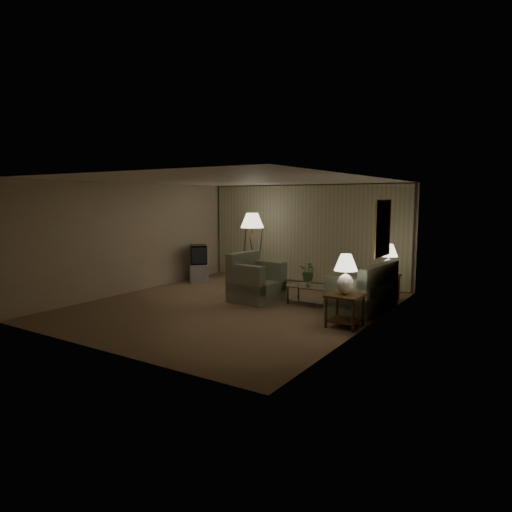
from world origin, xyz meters
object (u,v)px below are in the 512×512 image
(table_lamp_far, at_px, (389,256))
(vase, at_px, (308,283))
(side_table_near, at_px, (345,304))
(side_table_far, at_px, (388,283))
(tv_cabinet, at_px, (199,272))
(crt_tv, at_px, (198,254))
(ottoman, at_px, (251,281))
(armchair, at_px, (256,282))
(coffee_table, at_px, (314,292))
(floor_lamp, at_px, (252,247))
(table_lamp_near, at_px, (346,271))
(sofa, at_px, (363,292))

(table_lamp_far, xyz_separation_m, vase, (-1.35, -1.35, -0.53))
(side_table_near, height_order, table_lamp_far, table_lamp_far)
(side_table_far, distance_m, tv_cabinet, 5.22)
(crt_tv, height_order, ottoman, crt_tv)
(armchair, xyz_separation_m, vase, (1.14, 0.34, 0.05))
(armchair, relative_size, side_table_far, 1.99)
(coffee_table, height_order, floor_lamp, floor_lamp)
(side_table_near, xyz_separation_m, crt_tv, (-5.20, 2.13, 0.35))
(coffee_table, relative_size, ottoman, 2.16)
(floor_lamp, bearing_deg, coffee_table, -28.39)
(coffee_table, relative_size, vase, 8.59)
(table_lamp_far, bearing_deg, side_table_far, 45.00)
(armchair, height_order, crt_tv, crt_tv)
(tv_cabinet, distance_m, vase, 3.96)
(table_lamp_near, height_order, vase, table_lamp_near)
(side_table_near, xyz_separation_m, tv_cabinet, (-5.20, 2.13, -0.17))
(coffee_table, distance_m, crt_tv, 4.13)
(side_table_far, height_order, table_lamp_near, table_lamp_near)
(armchair, xyz_separation_m, coffee_table, (1.29, 0.34, -0.15))
(ottoman, bearing_deg, table_lamp_far, 7.61)
(crt_tv, distance_m, vase, 3.96)
(crt_tv, bearing_deg, floor_lamp, 64.43)
(sofa, bearing_deg, coffee_table, -81.42)
(table_lamp_near, xyz_separation_m, tv_cabinet, (-5.20, 2.13, -0.78))
(sofa, bearing_deg, side_table_near, 9.47)
(table_lamp_near, xyz_separation_m, vase, (-1.35, 1.25, -0.55))
(crt_tv, xyz_separation_m, vase, (3.85, -0.88, -0.28))
(table_lamp_far, relative_size, coffee_table, 0.59)
(coffee_table, bearing_deg, table_lamp_near, -46.22)
(floor_lamp, bearing_deg, sofa, -19.46)
(vase, bearing_deg, ottoman, 157.06)
(floor_lamp, bearing_deg, crt_tv, -162.21)
(side_table_near, bearing_deg, side_table_far, 90.00)
(tv_cabinet, xyz_separation_m, ottoman, (1.75, 0.01, -0.07))
(side_table_far, bearing_deg, floor_lamp, 179.89)
(floor_lamp, xyz_separation_m, ottoman, (0.26, -0.47, -0.83))
(sofa, height_order, vase, sofa)
(ottoman, distance_m, vase, 2.30)
(tv_cabinet, bearing_deg, sofa, 37.88)
(sofa, relative_size, table_lamp_near, 2.56)
(side_table_near, xyz_separation_m, floor_lamp, (-3.71, 2.61, 0.59))
(table_lamp_far, distance_m, crt_tv, 5.23)
(table_lamp_far, bearing_deg, ottoman, -172.39)
(side_table_near, xyz_separation_m, ottoman, (-3.45, 2.14, -0.24))
(table_lamp_near, distance_m, tv_cabinet, 5.67)
(side_table_far, relative_size, vase, 4.37)
(ottoman, bearing_deg, side_table_far, 7.61)
(side_table_near, xyz_separation_m, vase, (-1.35, 1.25, 0.06))
(crt_tv, bearing_deg, table_lamp_near, 24.38)
(coffee_table, bearing_deg, crt_tv, 167.61)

